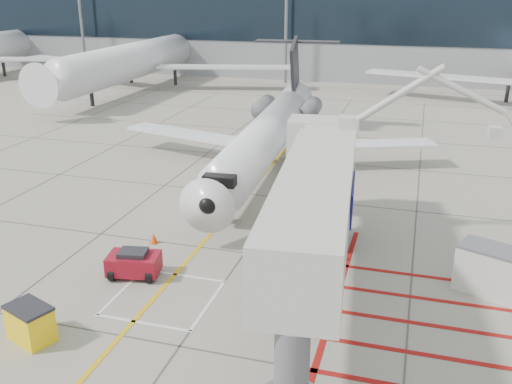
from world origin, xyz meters
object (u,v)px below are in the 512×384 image
(regional_jet, at_px, (258,123))
(spill_bin, at_px, (30,323))
(jet_bridge, at_px, (314,218))
(pushback_tug, at_px, (134,262))

(regional_jet, xyz_separation_m, spill_bin, (-3.04, -19.71, -3.28))
(jet_bridge, xyz_separation_m, pushback_tug, (-8.12, -0.06, -3.11))
(pushback_tug, bearing_deg, jet_bridge, -10.30)
(regional_jet, relative_size, jet_bridge, 1.62)
(regional_jet, distance_m, pushback_tug, 14.66)
(pushback_tug, bearing_deg, regional_jet, 72.38)
(regional_jet, bearing_deg, spill_bin, -102.04)
(spill_bin, bearing_deg, jet_bridge, 51.73)
(jet_bridge, height_order, spill_bin, jet_bridge)
(regional_jet, height_order, pushback_tug, regional_jet)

